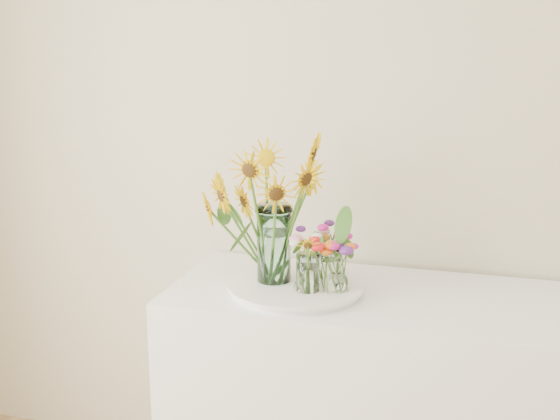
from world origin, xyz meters
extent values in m
cube|color=white|center=(-0.10, 1.93, 0.45)|extent=(1.40, 0.60, 0.90)
cylinder|color=white|center=(-0.38, 1.87, 0.91)|extent=(0.43, 0.43, 0.02)
cylinder|color=#B0EADB|center=(-0.46, 1.88, 1.06)|extent=(0.14, 0.14, 0.26)
cylinder|color=white|center=(-0.33, 1.82, 0.99)|extent=(0.09, 0.09, 0.13)
cylinder|color=white|center=(-0.29, 1.95, 0.98)|extent=(0.08, 0.08, 0.11)
camera|label=1|loc=(0.18, -0.25, 1.70)|focal=45.00mm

